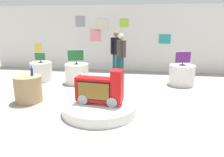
# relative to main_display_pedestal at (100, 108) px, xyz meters

# --- Properties ---
(ground_plane) EXTENTS (30.00, 30.00, 0.00)m
(ground_plane) POSITION_rel_main_display_pedestal_xyz_m (-0.01, -0.11, -0.11)
(ground_plane) COLOR #9E998E
(back_wall_display) EXTENTS (11.98, 0.13, 2.86)m
(back_wall_display) POSITION_rel_main_display_pedestal_xyz_m (-0.01, 4.87, 1.32)
(back_wall_display) COLOR silver
(back_wall_display) RESTS_ON ground
(main_display_pedestal) EXTENTS (1.78, 1.78, 0.23)m
(main_display_pedestal) POSITION_rel_main_display_pedestal_xyz_m (0.00, 0.00, 0.00)
(main_display_pedestal) COLOR silver
(main_display_pedestal) RESTS_ON ground
(novelty_firetruck_tv) EXTENTS (1.14, 0.50, 0.84)m
(novelty_firetruck_tv) POSITION_rel_main_display_pedestal_xyz_m (0.02, -0.01, 0.46)
(novelty_firetruck_tv) COLOR gray
(novelty_firetruck_tv) RESTS_ON main_display_pedestal
(display_pedestal_left_rear) EXTENTS (0.87, 0.87, 0.70)m
(display_pedestal_left_rear) POSITION_rel_main_display_pedestal_xyz_m (2.35, 2.81, 0.23)
(display_pedestal_left_rear) COLOR silver
(display_pedestal_left_rear) RESTS_ON ground
(tv_on_left_rear) EXTENTS (0.58, 0.22, 0.48)m
(tv_on_left_rear) POSITION_rel_main_display_pedestal_xyz_m (2.35, 2.81, 0.83)
(tv_on_left_rear) COLOR black
(tv_on_left_rear) RESTS_ON display_pedestal_left_rear
(display_pedestal_center_rear) EXTENTS (0.83, 0.83, 0.70)m
(display_pedestal_center_rear) POSITION_rel_main_display_pedestal_xyz_m (-1.33, 2.47, 0.23)
(display_pedestal_center_rear) COLOR silver
(display_pedestal_center_rear) RESTS_ON ground
(tv_on_center_rear) EXTENTS (0.58, 0.22, 0.51)m
(tv_on_center_rear) POSITION_rel_main_display_pedestal_xyz_m (-1.34, 2.46, 0.87)
(tv_on_center_rear) COLOR black
(tv_on_center_rear) RESTS_ON display_pedestal_center_rear
(display_pedestal_right_rear) EXTENTS (0.78, 0.78, 0.70)m
(display_pedestal_right_rear) POSITION_rel_main_display_pedestal_xyz_m (-2.75, 2.61, 0.23)
(display_pedestal_right_rear) COLOR silver
(display_pedestal_right_rear) RESTS_ON ground
(tv_on_right_rear) EXTENTS (0.46, 0.16, 0.37)m
(tv_on_right_rear) POSITION_rel_main_display_pedestal_xyz_m (-2.75, 2.60, 0.78)
(tv_on_right_rear) COLOR black
(tv_on_right_rear) RESTS_ON display_pedestal_right_rear
(side_table_round) EXTENTS (0.75, 0.75, 0.72)m
(side_table_round) POSITION_rel_main_display_pedestal_xyz_m (-2.07, 0.45, 0.25)
(side_table_round) COLOR #9E7F56
(side_table_round) RESTS_ON ground
(bottle_on_side_table) EXTENTS (0.07, 0.07, 0.28)m
(bottle_on_side_table) POSITION_rel_main_display_pedestal_xyz_m (-1.96, 0.51, 0.72)
(bottle_on_side_table) COLOR navy
(bottle_on_side_table) RESTS_ON side_table_round
(shopper_browsing_near_truck) EXTENTS (0.35, 0.51, 1.76)m
(shopper_browsing_near_truck) POSITION_rel_main_display_pedestal_xyz_m (0.22, 2.73, 0.92)
(shopper_browsing_near_truck) COLOR #194751
(shopper_browsing_near_truck) RESTS_ON ground
(shopper_browsing_rear) EXTENTS (0.39, 0.47, 1.80)m
(shopper_browsing_rear) POSITION_rel_main_display_pedestal_xyz_m (-0.06, 3.52, 0.95)
(shopper_browsing_rear) COLOR #194751
(shopper_browsing_rear) RESTS_ON ground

